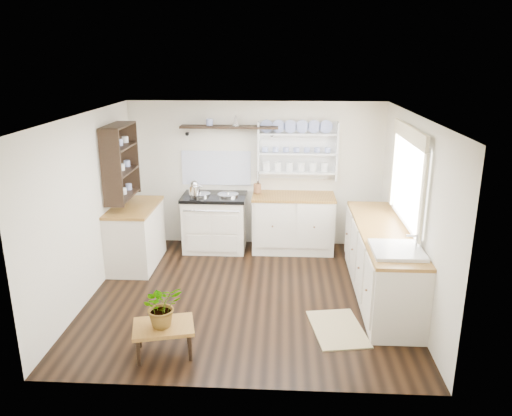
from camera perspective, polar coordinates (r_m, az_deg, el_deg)
The scene contains 19 objects.
floor at distance 6.56m, azimuth -0.96°, elevation -9.86°, with size 4.00×3.80×0.01m, color black.
wall_back at distance 7.95m, azimuth -0.02°, elevation 3.86°, with size 4.00×0.02×2.30m, color #EDE6CD.
wall_right at distance 6.30m, azimuth 17.44°, elevation -0.52°, with size 0.02×3.80×2.30m, color #EDE6CD.
wall_left at distance 6.57m, azimuth -18.68°, elevation 0.08°, with size 0.02×3.80×2.30m, color #EDE6CD.
ceiling at distance 5.88m, azimuth -1.07°, elevation 10.53°, with size 4.00×3.80×0.01m, color white.
window at distance 6.32m, azimuth 17.00°, elevation 3.48°, with size 0.08×1.55×1.22m.
aga_cooker at distance 7.89m, azimuth -4.73°, elevation -1.60°, with size 0.99×0.69×0.92m.
back_cabinets at distance 7.84m, azimuth 4.24°, elevation -1.62°, with size 1.27×0.63×0.90m.
right_cabinets at distance 6.56m, azimuth 14.14°, elevation -5.97°, with size 0.62×2.43×0.90m.
belfast_sink at distance 5.76m, azimuth 15.74°, elevation -5.76°, with size 0.55×0.60×0.45m.
left_cabinets at distance 7.49m, azimuth -13.57°, elevation -2.99°, with size 0.62×1.13×0.90m.
plate_rack at distance 7.82m, azimuth 4.76°, elevation 6.61°, with size 1.20×0.22×0.90m.
high_shelf at distance 7.72m, azimuth -3.07°, elevation 9.17°, with size 1.50×0.29×0.16m.
left_shelving at distance 7.24m, azimuth -15.24°, elevation 5.17°, with size 0.28×0.80×1.05m, color black.
kettle at distance 7.65m, azimuth -7.04°, elevation 2.31°, with size 0.17×0.17×0.21m, color silver, non-canonical shape.
utensil_crock at distance 7.78m, azimuth 0.15°, elevation 2.27°, with size 0.12×0.12×0.14m, color brown.
center_table at distance 5.34m, azimuth -10.52°, elevation -13.44°, with size 0.70×0.57×0.33m.
potted_plant at distance 5.21m, azimuth -10.68°, elevation -10.90°, with size 0.40×0.35×0.44m, color #3F7233.
floor_rug at distance 5.88m, azimuth 9.30°, elevation -13.46°, with size 0.55×0.85×0.02m, color #8A7A50.
Camera 1 is at (0.43, -5.83, 2.98)m, focal length 35.00 mm.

